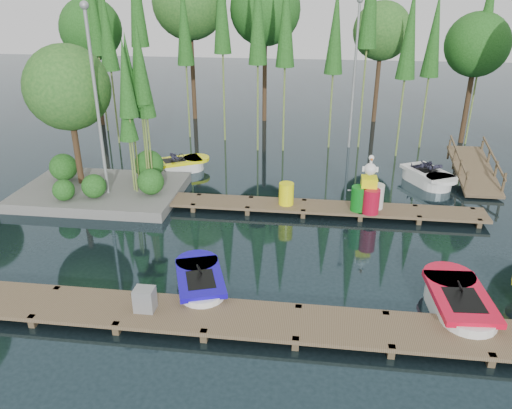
# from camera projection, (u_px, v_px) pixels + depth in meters

# --- Properties ---
(ground_plane) EXTENTS (90.00, 90.00, 0.00)m
(ground_plane) POSITION_uv_depth(u_px,v_px,m) (239.00, 240.00, 16.42)
(ground_plane) COLOR #1C2D34
(near_dock) EXTENTS (18.00, 1.50, 0.50)m
(near_dock) POSITION_uv_depth(u_px,v_px,m) (210.00, 317.00, 12.24)
(near_dock) COLOR brown
(near_dock) RESTS_ON ground
(far_dock) EXTENTS (15.00, 1.20, 0.50)m
(far_dock) POSITION_uv_depth(u_px,v_px,m) (276.00, 205.00, 18.48)
(far_dock) COLOR brown
(far_dock) RESTS_ON ground
(island) EXTENTS (6.20, 4.20, 6.75)m
(island) POSITION_uv_depth(u_px,v_px,m) (88.00, 116.00, 18.88)
(island) COLOR slate
(island) RESTS_ON ground
(tree_screen) EXTENTS (34.42, 18.53, 10.31)m
(tree_screen) POSITION_uv_depth(u_px,v_px,m) (231.00, 22.00, 23.83)
(tree_screen) COLOR #412D1B
(tree_screen) RESTS_ON ground
(lamp_island) EXTENTS (0.30, 0.30, 7.25)m
(lamp_island) POSITION_uv_depth(u_px,v_px,m) (95.00, 91.00, 17.63)
(lamp_island) COLOR gray
(lamp_island) RESTS_ON ground
(lamp_rear) EXTENTS (0.30, 0.30, 7.25)m
(lamp_rear) POSITION_uv_depth(u_px,v_px,m) (355.00, 63.00, 24.22)
(lamp_rear) COLOR gray
(lamp_rear) RESTS_ON ground
(ramp) EXTENTS (1.50, 3.94, 1.49)m
(ramp) POSITION_uv_depth(u_px,v_px,m) (474.00, 169.00, 21.02)
(ramp) COLOR brown
(ramp) RESTS_ON ground
(boat_blue) EXTENTS (1.99, 2.89, 0.89)m
(boat_blue) POSITION_uv_depth(u_px,v_px,m) (200.00, 284.00, 13.54)
(boat_blue) COLOR white
(boat_blue) RESTS_ON ground
(boat_red) EXTENTS (1.54, 3.07, 1.00)m
(boat_red) POSITION_uv_depth(u_px,v_px,m) (458.00, 305.00, 12.61)
(boat_red) COLOR white
(boat_red) RESTS_ON ground
(boat_yellow_far) EXTENTS (2.81, 2.30, 1.29)m
(boat_yellow_far) POSITION_uv_depth(u_px,v_px,m) (180.00, 165.00, 22.49)
(boat_yellow_far) COLOR white
(boat_yellow_far) RESTS_ON ground
(boat_white_far) EXTENTS (2.40, 3.03, 1.31)m
(boat_white_far) POSITION_uv_depth(u_px,v_px,m) (428.00, 177.00, 21.04)
(boat_white_far) COLOR white
(boat_white_far) RESTS_ON ground
(utility_cabinet) EXTENTS (0.49, 0.42, 0.60)m
(utility_cabinet) POSITION_uv_depth(u_px,v_px,m) (145.00, 299.00, 12.28)
(utility_cabinet) COLOR gray
(utility_cabinet) RESTS_ON near_dock
(yellow_barrel) EXTENTS (0.55, 0.55, 0.82)m
(yellow_barrel) POSITION_uv_depth(u_px,v_px,m) (286.00, 194.00, 18.24)
(yellow_barrel) COLOR #FFFC0D
(yellow_barrel) RESTS_ON far_dock
(drum_cluster) EXTENTS (1.19, 1.09, 2.05)m
(drum_cluster) POSITION_uv_depth(u_px,v_px,m) (369.00, 194.00, 17.68)
(drum_cluster) COLOR #0C7418
(drum_cluster) RESTS_ON far_dock
(seagull_post) EXTENTS (0.48, 0.26, 0.76)m
(seagull_post) POSITION_uv_depth(u_px,v_px,m) (354.00, 194.00, 17.91)
(seagull_post) COLOR gray
(seagull_post) RESTS_ON far_dock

